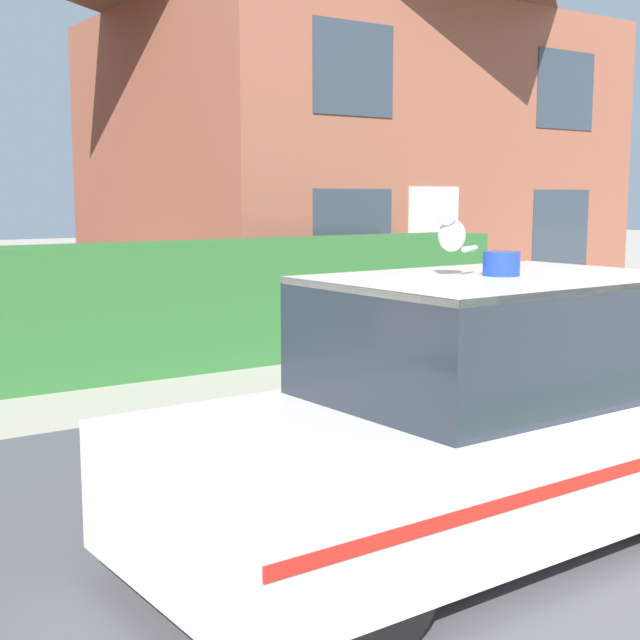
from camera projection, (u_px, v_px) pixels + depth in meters
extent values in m
cube|color=#4C4C51|center=(462.00, 467.00, 6.47)|extent=(28.00, 5.29, 0.01)
cube|color=#2D662D|center=(98.00, 313.00, 9.52)|extent=(10.81, 0.81, 1.45)
cylinder|color=black|center=(218.00, 499.00, 4.90)|extent=(0.59, 0.21, 0.59)
cylinder|color=black|center=(376.00, 587.00, 3.80)|extent=(0.59, 0.21, 0.59)
cylinder|color=black|center=(514.00, 432.00, 6.29)|extent=(0.59, 0.21, 0.59)
cube|color=silver|center=(462.00, 456.00, 5.02)|extent=(3.88, 1.64, 0.67)
cube|color=#232833|center=(499.00, 334.00, 5.08)|extent=(2.09, 1.45, 0.67)
cube|color=silver|center=(501.00, 279.00, 5.04)|extent=(2.09, 1.45, 0.04)
cube|color=red|center=(374.00, 419.00, 5.64)|extent=(3.66, 0.08, 0.07)
cube|color=red|center=(577.00, 483.00, 4.38)|extent=(3.66, 0.08, 0.07)
cylinder|color=#1933A5|center=(501.00, 264.00, 5.03)|extent=(0.21, 0.21, 0.14)
ellipsoid|color=silver|center=(452.00, 235.00, 4.98)|extent=(0.25, 0.22, 0.18)
ellipsoid|color=beige|center=(446.00, 238.00, 4.91)|extent=(0.09, 0.10, 0.10)
sphere|color=silver|center=(446.00, 216.00, 4.89)|extent=(0.11, 0.11, 0.11)
cone|color=silver|center=(441.00, 207.00, 4.90)|extent=(0.04, 0.04, 0.04)
cone|color=silver|center=(451.00, 207.00, 4.87)|extent=(0.04, 0.04, 0.04)
cylinder|color=silver|center=(470.00, 249.00, 5.01)|extent=(0.17, 0.10, 0.03)
cube|color=#93513D|center=(347.00, 165.00, 16.55)|extent=(8.16, 6.38, 5.05)
cube|color=white|center=(433.00, 255.00, 13.76)|extent=(1.00, 0.02, 2.10)
cube|color=#333D47|center=(353.00, 234.00, 12.83)|extent=(1.40, 0.02, 1.30)
cube|color=#333D47|center=(561.00, 228.00, 15.37)|extent=(1.40, 0.02, 1.30)
cube|color=#333D47|center=(354.00, 69.00, 12.51)|extent=(1.40, 0.02, 1.30)
cube|color=#333D47|center=(566.00, 90.00, 15.05)|extent=(1.40, 0.02, 1.30)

